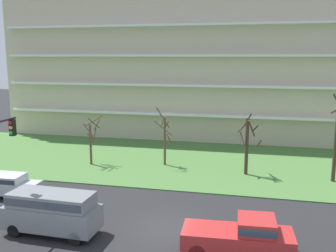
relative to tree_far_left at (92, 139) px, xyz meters
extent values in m
plane|color=#232326|center=(9.41, -11.09, -2.37)|extent=(160.00, 160.00, 0.00)
cube|color=#477238|center=(9.41, 2.91, -2.33)|extent=(80.00, 16.00, 0.08)
cube|color=beige|center=(9.41, 16.87, 5.73)|extent=(50.42, 11.92, 16.19)
cube|color=white|center=(9.41, 10.46, 0.87)|extent=(48.40, 0.90, 0.24)
cube|color=white|center=(9.41, 10.46, 4.11)|extent=(48.40, 0.90, 0.24)
cube|color=white|center=(9.41, 10.46, 7.35)|extent=(48.40, 0.90, 0.24)
cube|color=white|center=(9.41, 10.46, 10.58)|extent=(48.40, 0.90, 0.24)
cylinder|color=brown|center=(-0.13, -0.04, -0.52)|extent=(0.21, 0.21, 3.70)
cylinder|color=brown|center=(-0.10, -0.45, 0.89)|extent=(0.91, 0.15, 1.19)
cylinder|color=brown|center=(0.54, -0.48, 0.14)|extent=(0.99, 1.42, 1.22)
cylinder|color=brown|center=(-0.05, 0.79, 1.53)|extent=(1.71, 0.24, 1.08)
cylinder|color=brown|center=(0.38, -0.32, 1.50)|extent=(0.67, 1.12, 1.06)
cylinder|color=brown|center=(0.34, 0.43, 1.24)|extent=(1.04, 1.03, 1.17)
cylinder|color=brown|center=(0.17, 0.26, 0.32)|extent=(0.73, 0.72, 1.80)
cylinder|color=brown|center=(6.38, 1.24, -0.18)|extent=(0.21, 0.21, 4.37)
cylinder|color=brown|center=(6.15, 1.30, 1.54)|extent=(0.23, 0.55, 0.89)
cylinder|color=brown|center=(6.39, 0.48, 1.18)|extent=(1.58, 0.13, 1.28)
cylinder|color=brown|center=(6.35, 0.66, 2.06)|extent=(1.26, 0.14, 1.82)
cylinder|color=brown|center=(6.48, 1.47, 1.27)|extent=(0.56, 0.33, 0.76)
cylinder|color=brown|center=(6.75, 1.18, 0.16)|extent=(0.24, 0.83, 0.96)
cylinder|color=#423023|center=(13.51, 0.02, 0.01)|extent=(0.28, 0.28, 4.75)
cylinder|color=#423023|center=(13.14, -0.14, 0.68)|extent=(0.48, 0.88, 1.04)
cylinder|color=#423023|center=(13.84, -0.23, 1.61)|extent=(0.68, 0.81, 1.43)
cylinder|color=#423023|center=(13.51, 0.28, 2.17)|extent=(0.64, 0.14, 1.09)
cylinder|color=#423023|center=(13.17, 0.42, 1.60)|extent=(0.94, 0.83, 0.91)
cylinder|color=#423023|center=(14.48, 0.14, 0.30)|extent=(0.36, 2.00, 1.05)
cylinder|color=#423023|center=(14.11, 0.24, 1.51)|extent=(0.57, 1.30, 0.83)
cylinder|color=#423023|center=(20.17, -0.31, 0.71)|extent=(0.29, 0.29, 6.16)
cube|color=#B22828|center=(13.43, -13.09, -1.55)|extent=(5.50, 2.28, 0.85)
cube|color=#B22828|center=(14.33, -13.05, -0.77)|extent=(1.89, 1.93, 0.70)
cube|color=#2D3847|center=(14.33, -13.05, -0.77)|extent=(1.86, 1.97, 0.38)
cylinder|color=black|center=(15.27, -12.11, -1.97)|extent=(0.81, 0.26, 0.80)
cylinder|color=black|center=(11.49, -12.30, -1.97)|extent=(0.81, 0.26, 0.80)
cylinder|color=black|center=(11.59, -14.08, -1.97)|extent=(0.81, 0.26, 0.80)
cube|color=slate|center=(3.44, -13.09, -1.39)|extent=(5.26, 2.17, 1.25)
cube|color=slate|center=(3.44, -13.09, -0.39)|extent=(4.66, 1.99, 0.75)
cube|color=#2D3847|center=(3.44, -13.09, -0.39)|extent=(4.57, 2.03, 0.41)
cylinder|color=black|center=(5.28, -12.26, -2.01)|extent=(0.73, 0.24, 0.72)
cylinder|color=black|center=(5.23, -14.04, -2.01)|extent=(0.73, 0.24, 0.72)
cylinder|color=black|center=(1.65, -12.14, -2.01)|extent=(0.73, 0.24, 0.72)
cylinder|color=black|center=(1.59, -13.92, -2.01)|extent=(0.73, 0.24, 0.72)
cube|color=#B7BABF|center=(-2.53, -8.59, -1.70)|extent=(4.45, 1.93, 0.70)
cube|color=#B7BABF|center=(-2.53, -8.59, -1.08)|extent=(2.25, 1.72, 0.55)
cube|color=#2D3847|center=(-2.53, -8.59, -1.08)|extent=(2.21, 1.76, 0.30)
cylinder|color=black|center=(-0.97, -9.34, -2.05)|extent=(0.65, 0.24, 0.64)
cylinder|color=black|center=(-1.01, -7.76, -2.05)|extent=(0.65, 0.24, 0.64)
cube|color=black|center=(1.17, -12.81, 3.44)|extent=(0.28, 0.28, 0.90)
sphere|color=red|center=(1.17, -12.96, 3.74)|extent=(0.20, 0.20, 0.20)
sphere|color=#F2A519|center=(1.17, -12.96, 3.46)|extent=(0.20, 0.20, 0.20)
sphere|color=green|center=(1.17, -12.96, 3.18)|extent=(0.20, 0.20, 0.20)
camera|label=1|loc=(14.00, -30.88, 7.28)|focal=40.89mm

